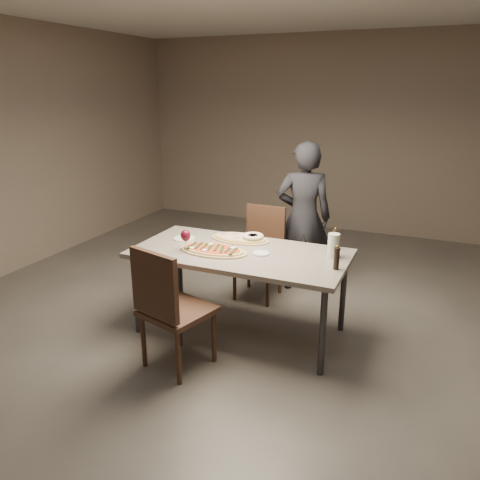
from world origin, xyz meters
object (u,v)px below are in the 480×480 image
at_px(ham_pizza, 240,238).
at_px(bread_basket, 253,237).
at_px(chair_far, 261,247).
at_px(pepper_mill_left, 335,239).
at_px(zucchini_pizza, 213,250).
at_px(chair_near, 168,304).
at_px(diner, 303,217).
at_px(dining_table, 240,258).
at_px(carafe, 333,245).

height_order(ham_pizza, bread_basket, bread_basket).
xyz_separation_m(bread_basket, chair_far, (-0.12, 0.54, -0.27)).
distance_m(pepper_mill_left, chair_far, 0.99).
distance_m(zucchini_pizza, ham_pizza, 0.39).
height_order(chair_near, diner, diner).
height_order(dining_table, ham_pizza, ham_pizza).
relative_size(carafe, chair_near, 0.20).
bearing_deg(chair_far, bread_basket, 103.89).
bearing_deg(zucchini_pizza, pepper_mill_left, 49.12).
height_order(zucchini_pizza, chair_far, chair_far).
bearing_deg(chair_far, carafe, 144.81).
distance_m(bread_basket, chair_far, 0.61).
relative_size(dining_table, diner, 1.15).
relative_size(ham_pizza, chair_far, 0.59).
bearing_deg(chair_far, zucchini_pizza, 85.96).
height_order(dining_table, pepper_mill_left, pepper_mill_left).
height_order(chair_far, diner, diner).
bearing_deg(diner, pepper_mill_left, 106.29).
bearing_deg(chair_far, ham_pizza, 90.84).
relative_size(dining_table, chair_near, 1.83).
relative_size(pepper_mill_left, chair_far, 0.20).
height_order(zucchini_pizza, ham_pizza, zucchini_pizza).
distance_m(ham_pizza, carafe, 0.88).
bearing_deg(zucchini_pizza, bread_basket, 83.12).
xyz_separation_m(zucchini_pizza, diner, (0.43, 1.23, 0.02)).
bearing_deg(bread_basket, diner, 75.38).
bearing_deg(dining_table, pepper_mill_left, 27.95).
xyz_separation_m(chair_near, chair_far, (0.14, 1.57, -0.04)).
height_order(bread_basket, carafe, carafe).
distance_m(pepper_mill_left, chair_near, 1.52).
bearing_deg(pepper_mill_left, diner, 123.18).
xyz_separation_m(carafe, chair_far, (-0.86, 0.64, -0.33)).
height_order(ham_pizza, chair_far, chair_far).
distance_m(zucchini_pizza, carafe, 0.99).
relative_size(pepper_mill_left, carafe, 0.96).
xyz_separation_m(carafe, diner, (-0.52, 0.96, -0.06)).
bearing_deg(chair_far, dining_table, 99.46).
relative_size(carafe, chair_far, 0.21).
relative_size(bread_basket, chair_far, 0.21).
relative_size(pepper_mill_left, diner, 0.12).
height_order(pepper_mill_left, diner, diner).
relative_size(dining_table, ham_pizza, 3.31).
bearing_deg(pepper_mill_left, dining_table, -152.05).
bearing_deg(ham_pizza, diner, 59.38).
xyz_separation_m(zucchini_pizza, chair_far, (0.09, 0.91, -0.25)).
bearing_deg(dining_table, chair_near, -108.43).
bearing_deg(diner, bread_basket, 58.49).
xyz_separation_m(dining_table, pepper_mill_left, (0.72, 0.38, 0.15)).
bearing_deg(chair_far, diner, -135.87).
relative_size(dining_table, carafe, 9.18).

